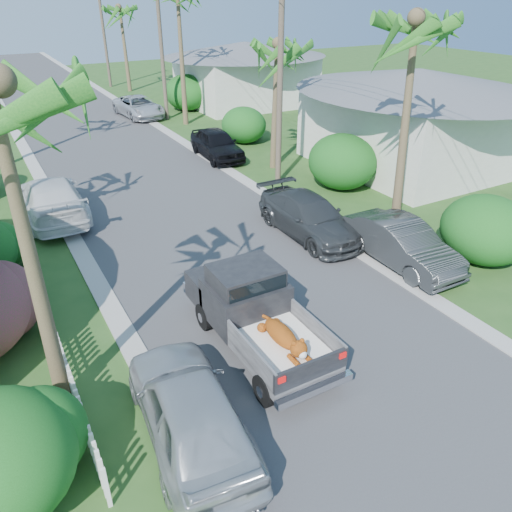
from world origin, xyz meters
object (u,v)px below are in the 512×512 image
palm_r_a (420,20)px  utility_pole_c (162,50)px  parked_car_lf (51,199)px  parked_car_rf (217,144)px  palm_r_b (276,44)px  pickup_truck (251,307)px  parked_car_rn (402,244)px  utility_pole_d (104,33)px  palm_r_d (120,8)px  utility_pole_b (280,83)px  parked_car_rd (139,107)px  parked_car_ln (190,410)px  house_right_near (412,122)px  parked_car_rm (309,217)px  house_right_far (245,76)px

palm_r_a → utility_pole_c: utility_pole_c is taller
parked_car_lf → utility_pole_c: utility_pole_c is taller
parked_car_rf → utility_pole_c: bearing=88.7°
palm_r_b → utility_pole_c: utility_pole_c is taller
pickup_truck → parked_car_rn: bearing=9.9°
pickup_truck → utility_pole_d: utility_pole_d is taller
palm_r_d → utility_pole_d: size_ratio=0.89×
palm_r_b → utility_pole_c: (-1.00, 13.00, -1.35)m
parked_car_lf → palm_r_d: palm_r_d is taller
parked_car_rf → palm_r_a: palm_r_a is taller
palm_r_b → utility_pole_b: bearing=-116.6°
parked_car_rd → parked_car_ln: parked_car_ln is taller
palm_r_a → palm_r_d: 34.01m
palm_r_b → house_right_near: palm_r_b is taller
palm_r_a → utility_pole_b: 7.58m
palm_r_a → parked_car_rf: bearing=97.4°
pickup_truck → parked_car_rm: bearing=42.1°
pickup_truck → utility_pole_c: 26.17m
pickup_truck → parked_car_lf: pickup_truck is taller
utility_pole_c → utility_pole_d: bearing=90.0°
pickup_truck → house_right_far: (14.39, 26.96, 1.11)m
palm_r_a → pickup_truck: bearing=-158.9°
parked_car_rn → parked_car_ln: 9.72m
pickup_truck → palm_r_d: (7.89, 36.96, 5.73)m
palm_r_a → utility_pole_d: size_ratio=0.97×
parked_car_rn → house_right_far: (8.00, 25.85, 1.37)m
parked_car_rn → parked_car_rd: bearing=92.9°
parked_car_rf → utility_pole_b: utility_pole_b is taller
parked_car_rm → utility_pole_d: bearing=86.3°
house_right_near → utility_pole_c: (-7.40, 16.00, 2.38)m
parked_car_rm → palm_r_a: bearing=-30.3°
parked_car_rm → pickup_truck: bearing=-138.4°
parked_car_rn → palm_r_b: bearing=82.5°
parked_car_ln → utility_pole_c: 29.21m
house_right_far → utility_pole_c: utility_pole_c is taller
utility_pole_c → house_right_far: bearing=15.1°
utility_pole_d → house_right_far: bearing=-60.4°
parked_car_rm → parked_car_rd: bearing=88.3°
pickup_truck → palm_r_b: 15.21m
parked_car_rm → palm_r_a: palm_r_a is taller
house_right_near → pickup_truck: bearing=-148.1°
utility_pole_c → palm_r_d: bearing=85.7°
parked_car_rm → house_right_far: house_right_far is taller
parked_car_ln → palm_r_d: size_ratio=0.58×
parked_car_rm → house_right_near: bearing=24.9°
parked_car_rf → palm_r_d: (1.76, 22.02, 5.97)m
parked_car_rf → house_right_far: house_right_far is taller
parked_car_rn → parked_car_ln: size_ratio=0.98×
parked_car_rd → palm_r_b: palm_r_b is taller
parked_car_rn → house_right_near: (8.00, 7.85, 1.47)m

